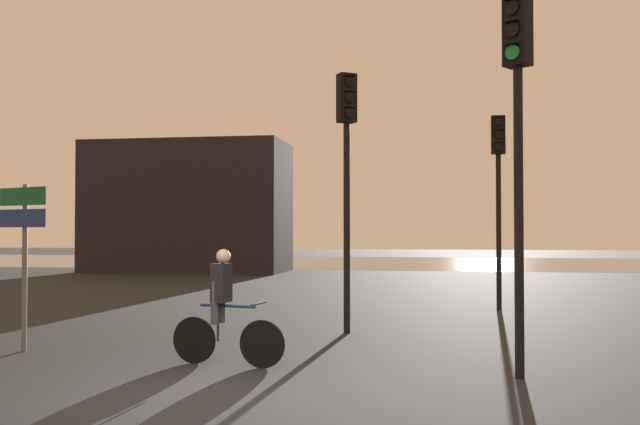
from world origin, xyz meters
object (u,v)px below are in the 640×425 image
at_px(distant_building, 188,207).
at_px(traffic_light_far_right, 498,175).
at_px(direction_sign_post, 23,236).
at_px(cyclist, 224,307).
at_px(traffic_light_near_right, 518,114).
at_px(traffic_light_center, 347,153).

bearing_deg(distant_building, traffic_light_far_right, -47.37).
height_order(direction_sign_post, cyclist, direction_sign_post).
xyz_separation_m(distant_building, traffic_light_near_right, (12.10, -21.35, 0.47)).
bearing_deg(traffic_light_far_right, traffic_light_center, 54.37).
relative_size(traffic_light_far_right, direction_sign_post, 1.76).
bearing_deg(traffic_light_far_right, distant_building, -46.97).
relative_size(traffic_light_far_right, cyclist, 2.70).
bearing_deg(traffic_light_center, direction_sign_post, -2.61).
xyz_separation_m(distant_building, traffic_light_center, (9.44, -17.80, 0.39)).
bearing_deg(direction_sign_post, cyclist, -167.13).
bearing_deg(traffic_light_far_right, cyclist, 60.28).
bearing_deg(traffic_light_far_right, traffic_light_near_right, 87.41).
bearing_deg(traffic_light_near_right, traffic_light_center, -17.97).
bearing_deg(cyclist, traffic_light_far_right, 160.04).
distance_m(traffic_light_center, traffic_light_near_right, 4.43).
height_order(distant_building, traffic_light_center, distant_building).
xyz_separation_m(traffic_light_center, direction_sign_post, (-4.74, -2.75, -1.50)).
height_order(traffic_light_far_right, cyclist, traffic_light_far_right).
bearing_deg(traffic_light_center, cyclist, 35.71).
xyz_separation_m(distant_building, direction_sign_post, (4.71, -20.55, -1.11)).
distance_m(traffic_light_far_right, cyclist, 9.05).
bearing_deg(traffic_light_near_right, cyclist, 32.23).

